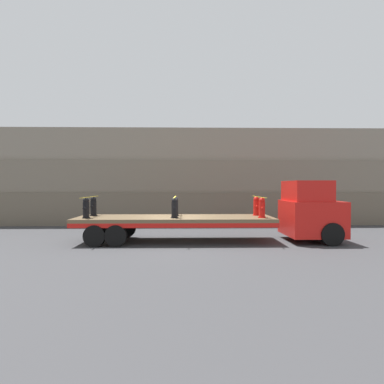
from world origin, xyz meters
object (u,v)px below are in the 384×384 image
fire_hydrant_black_far_1 (175,206)px  fire_hydrant_red_far_2 (256,206)px  truck_cab (312,211)px  fire_hydrant_red_near_2 (262,208)px  fire_hydrant_black_far_0 (93,206)px  fire_hydrant_black_near_1 (174,208)px  fire_hydrant_black_near_0 (86,208)px  flatbed_trailer (161,221)px

fire_hydrant_black_far_1 → fire_hydrant_red_far_2: same height
truck_cab → fire_hydrant_red_near_2: 2.65m
fire_hydrant_black_far_0 → fire_hydrant_black_far_1: 4.03m
fire_hydrant_red_far_2 → truck_cab: bearing=-11.9°
fire_hydrant_black_far_0 → fire_hydrant_black_near_1: size_ratio=1.00×
fire_hydrant_black_near_1 → fire_hydrant_red_near_2: size_ratio=1.00×
fire_hydrant_black_far_1 → fire_hydrant_red_near_2: same height
fire_hydrant_black_near_0 → fire_hydrant_black_near_1: same height
flatbed_trailer → fire_hydrant_black_far_0: size_ratio=9.86×
fire_hydrant_red_far_2 → fire_hydrant_black_far_0: bearing=180.0°
fire_hydrant_black_near_0 → fire_hydrant_red_far_2: same height
fire_hydrant_black_near_1 → fire_hydrant_red_far_2: same height
fire_hydrant_black_far_1 → fire_hydrant_red_near_2: 4.18m
fire_hydrant_black_near_1 → fire_hydrant_black_far_1: 1.09m
fire_hydrant_black_near_1 → flatbed_trailer: bearing=139.7°
fire_hydrant_black_near_1 → fire_hydrant_red_far_2: bearing=15.1°
fire_hydrant_black_near_0 → fire_hydrant_red_far_2: bearing=7.7°
fire_hydrant_black_far_0 → fire_hydrant_black_near_0: bearing=-90.0°
fire_hydrant_red_near_2 → fire_hydrant_black_far_1: bearing=164.9°
fire_hydrant_black_near_0 → fire_hydrant_black_near_1: size_ratio=1.00×
fire_hydrant_black_far_0 → fire_hydrant_black_far_1: (4.03, 0.00, 0.00)m
flatbed_trailer → fire_hydrant_black_far_1: 1.09m
fire_hydrant_black_far_1 → fire_hydrant_red_far_2: size_ratio=1.00×
fire_hydrant_black_near_1 → fire_hydrant_black_far_0: bearing=164.9°
flatbed_trailer → fire_hydrant_black_far_0: fire_hydrant_black_far_0 is taller
flatbed_trailer → truck_cab: bearing=0.0°
truck_cab → flatbed_trailer: bearing=180.0°
fire_hydrant_black_far_1 → fire_hydrant_black_far_0: bearing=180.0°
fire_hydrant_red_near_2 → fire_hydrant_black_near_0: bearing=180.0°
fire_hydrant_red_near_2 → flatbed_trailer: bearing=173.4°
fire_hydrant_black_near_1 → fire_hydrant_red_far_2: (4.03, 1.09, 0.00)m
truck_cab → fire_hydrant_red_near_2: bearing=-168.1°
fire_hydrant_black_near_0 → fire_hydrant_black_far_0: (0.00, 1.09, 0.00)m
fire_hydrant_red_near_2 → fire_hydrant_red_far_2: 1.09m
fire_hydrant_black_near_0 → fire_hydrant_black_far_1: size_ratio=1.00×
truck_cab → fire_hydrant_black_near_1: bearing=-175.3°
fire_hydrant_black_far_0 → fire_hydrant_black_near_1: (4.03, -1.09, 0.00)m
flatbed_trailer → fire_hydrant_red_far_2: 4.76m
truck_cab → fire_hydrant_red_far_2: (-2.59, 0.54, 0.22)m
fire_hydrant_black_far_0 → fire_hydrant_red_near_2: (8.07, -1.09, 0.00)m
truck_cab → fire_hydrant_black_near_0: size_ratio=3.10×
fire_hydrant_red_near_2 → fire_hydrant_red_far_2: size_ratio=1.00×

